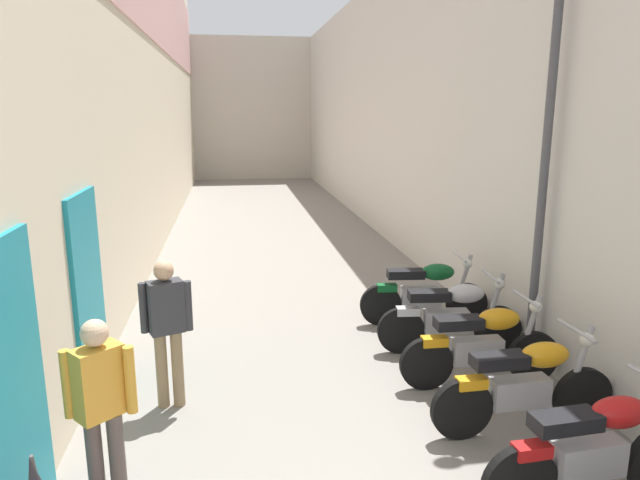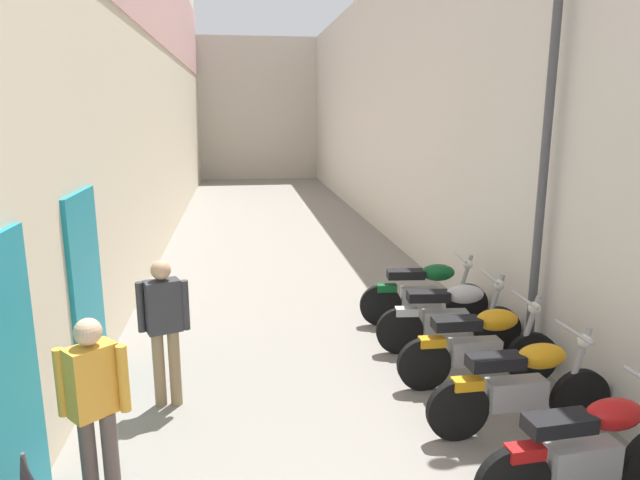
{
  "view_description": "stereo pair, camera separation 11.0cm",
  "coord_description": "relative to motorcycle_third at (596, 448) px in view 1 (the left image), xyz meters",
  "views": [
    {
      "loc": [
        -1.03,
        -0.51,
        3.02
      ],
      "look_at": [
        0.2,
        7.34,
        1.21
      ],
      "focal_mm": 31.96,
      "sensor_mm": 36.0,
      "label": 1
    },
    {
      "loc": [
        -0.92,
        -0.53,
        3.02
      ],
      "look_at": [
        0.2,
        7.34,
        1.21
      ],
      "focal_mm": 31.96,
      "sensor_mm": 36.0,
      "label": 2
    }
  ],
  "objects": [
    {
      "name": "motorcycle_sixth",
      "position": [
        -0.0,
        2.95,
        0.0
      ],
      "size": [
        1.85,
        0.58,
        1.04
      ],
      "color": "black",
      "rests_on": "ground"
    },
    {
      "name": "ground_plane",
      "position": [
        -1.66,
        7.69,
        -0.5
      ],
      "size": [
        41.39,
        41.39,
        0.0
      ],
      "primitive_type": "plane",
      "color": "gray"
    },
    {
      "name": "motorcycle_seventh",
      "position": [
        -0.0,
        3.94,
        0.0
      ],
      "size": [
        1.85,
        0.58,
        1.04
      ],
      "color": "black",
      "rests_on": "ground"
    },
    {
      "name": "building_far_end",
      "position": [
        -1.66,
        23.38,
        2.59
      ],
      "size": [
        8.21,
        2.0,
        6.18
      ],
      "primitive_type": "cube",
      "color": "beige",
      "rests_on": "ground"
    },
    {
      "name": "motorcycle_fourth",
      "position": [
        0.0,
        1.06,
        0.0
      ],
      "size": [
        1.85,
        0.58,
        1.04
      ],
      "color": "black",
      "rests_on": "ground"
    },
    {
      "name": "pedestrian_further_down",
      "position": [
        -3.39,
        2.1,
        0.42
      ],
      "size": [
        0.52,
        0.31,
        1.57
      ],
      "color": "#8C7251",
      "rests_on": "ground"
    },
    {
      "name": "building_right",
      "position": [
        1.14,
        9.68,
        2.58
      ],
      "size": [
        0.45,
        25.39,
        6.17
      ],
      "color": "beige",
      "rests_on": "ground"
    },
    {
      "name": "street_lamp",
      "position": [
        0.7,
        2.41,
        2.37
      ],
      "size": [
        0.79,
        0.18,
        4.95
      ],
      "color": "#47474C",
      "rests_on": "ground"
    },
    {
      "name": "pedestrian_mid_alley",
      "position": [
        -3.7,
        0.5,
        0.42
      ],
      "size": [
        0.52,
        0.37,
        1.57
      ],
      "color": "#564C47",
      "rests_on": "ground"
    },
    {
      "name": "motorcycle_third",
      "position": [
        0.0,
        0.0,
        0.0
      ],
      "size": [
        1.85,
        0.58,
        1.04
      ],
      "color": "black",
      "rests_on": "ground"
    },
    {
      "name": "motorcycle_fifth",
      "position": [
        0.0,
        2.03,
        0.0
      ],
      "size": [
        1.85,
        0.58,
        1.04
      ],
      "color": "black",
      "rests_on": "ground"
    },
    {
      "name": "building_left",
      "position": [
        -4.46,
        9.64,
        3.55
      ],
      "size": [
        0.45,
        25.39,
        8.02
      ],
      "color": "beige",
      "rests_on": "ground"
    }
  ]
}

